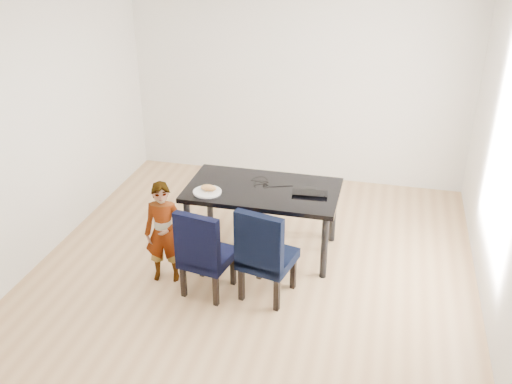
% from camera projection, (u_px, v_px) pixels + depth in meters
% --- Properties ---
extents(floor, '(4.50, 5.00, 0.01)m').
position_uv_depth(floor, '(251.00, 274.00, 5.88)').
color(floor, tan).
rests_on(floor, ground).
extents(ceiling, '(4.50, 5.00, 0.01)m').
position_uv_depth(ceiling, '(250.00, 1.00, 4.67)').
color(ceiling, white).
rests_on(ceiling, wall_back).
extents(wall_back, '(4.50, 0.01, 2.70)m').
position_uv_depth(wall_back, '(298.00, 81.00, 7.46)').
color(wall_back, white).
rests_on(wall_back, ground).
extents(wall_front, '(4.50, 0.01, 2.70)m').
position_uv_depth(wall_front, '(138.00, 325.00, 3.10)').
color(wall_front, silver).
rests_on(wall_front, ground).
extents(wall_left, '(0.01, 5.00, 2.70)m').
position_uv_depth(wall_left, '(35.00, 133.00, 5.76)').
color(wall_left, white).
rests_on(wall_left, ground).
extents(wall_right, '(0.01, 5.00, 2.70)m').
position_uv_depth(wall_right, '(510.00, 178.00, 4.80)').
color(wall_right, beige).
rests_on(wall_right, ground).
extents(dining_table, '(1.60, 0.90, 0.75)m').
position_uv_depth(dining_table, '(263.00, 219.00, 6.15)').
color(dining_table, black).
rests_on(dining_table, floor).
extents(chair_left, '(0.52, 0.53, 0.93)m').
position_uv_depth(chair_left, '(208.00, 250.00, 5.44)').
color(chair_left, black).
rests_on(chair_left, floor).
extents(chair_right, '(0.56, 0.58, 0.97)m').
position_uv_depth(chair_right, '(268.00, 251.00, 5.37)').
color(chair_right, black).
rests_on(chair_right, floor).
extents(child, '(0.43, 0.33, 1.06)m').
position_uv_depth(child, '(164.00, 233.00, 5.59)').
color(child, orange).
rests_on(child, floor).
extents(plate, '(0.36, 0.36, 0.02)m').
position_uv_depth(plate, '(207.00, 192.00, 5.89)').
color(plate, silver).
rests_on(plate, dining_table).
extents(sandwich, '(0.17, 0.09, 0.07)m').
position_uv_depth(sandwich, '(209.00, 188.00, 5.87)').
color(sandwich, '#CA8B48').
rests_on(sandwich, plate).
extents(laptop, '(0.38, 0.26, 0.03)m').
position_uv_depth(laptop, '(310.00, 191.00, 5.88)').
color(laptop, black).
rests_on(laptop, dining_table).
extents(cable_tangle, '(0.20, 0.20, 0.01)m').
position_uv_depth(cable_tangle, '(261.00, 185.00, 6.03)').
color(cable_tangle, black).
rests_on(cable_tangle, dining_table).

